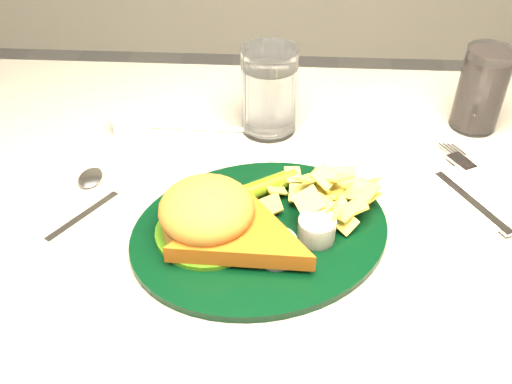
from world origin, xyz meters
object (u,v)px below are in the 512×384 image
Objects in this scene: dinner_plate at (261,212)px; fork_napkin at (470,197)px; table at (271,373)px; cola_glass at (482,89)px; water_glass at (269,91)px.

dinner_plate is 1.80× the size of fork_napkin.
cola_glass reaches higher than table.
water_glass is 0.32m from cola_glass.
cola_glass is at bearing 4.82° from water_glass.
table is at bearing -84.69° from water_glass.
water_glass is (0.00, 0.24, 0.03)m from dinner_plate.
fork_napkin is (-0.05, -0.19, -0.06)m from cola_glass.
dinner_plate is at bearing -90.02° from water_glass.
water_glass reaches higher than table.
dinner_plate reaches higher than table.
water_glass is at bearing 66.57° from dinner_plate.
cola_glass is (0.30, 0.22, 0.44)m from table.
fork_napkin is at bearing -30.35° from water_glass.
water_glass is at bearing 120.66° from fork_napkin.
dinner_plate reaches higher than fork_napkin.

